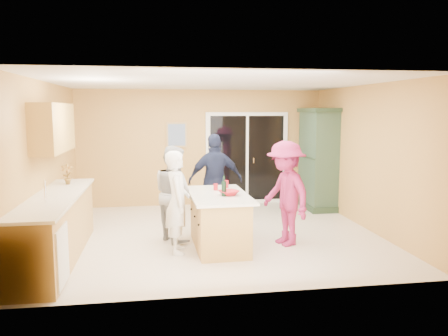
{
  "coord_description": "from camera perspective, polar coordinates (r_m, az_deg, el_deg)",
  "views": [
    {
      "loc": [
        -0.99,
        -7.3,
        2.14
      ],
      "look_at": [
        0.15,
        0.1,
        1.15
      ],
      "focal_mm": 35.0,
      "sensor_mm": 36.0,
      "label": 1
    }
  ],
  "objects": [
    {
      "name": "woman_grey",
      "position": [
        7.24,
        -6.52,
        -3.29
      ],
      "size": [
        0.87,
        0.95,
        1.58
      ],
      "primitive_type": "imported",
      "rotation": [
        0.0,
        0.0,
        2.01
      ],
      "color": "#9E9EA0",
      "rests_on": "floor"
    },
    {
      "name": "wall_right",
      "position": [
        8.25,
        18.27,
        1.3
      ],
      "size": [
        0.1,
        5.0,
        2.6
      ],
      "primitive_type": "cube",
      "color": "#EAB660",
      "rests_on": "ground"
    },
    {
      "name": "wine_bottle",
      "position": [
        6.59,
        -0.01,
        -2.66
      ],
      "size": [
        0.07,
        0.07,
        0.31
      ],
      "rotation": [
        0.0,
        0.0,
        -0.13
      ],
      "color": "black",
      "rests_on": "kitchen_island"
    },
    {
      "name": "serving_bowl",
      "position": [
        6.69,
        0.62,
        -3.25
      ],
      "size": [
        0.39,
        0.39,
        0.07
      ],
      "primitive_type": "imported",
      "rotation": [
        0.0,
        0.0,
        0.41
      ],
      "color": "#A6121C",
      "rests_on": "kitchen_island"
    },
    {
      "name": "woman_white",
      "position": [
        6.6,
        -6.12,
        -4.44
      ],
      "size": [
        0.37,
        0.57,
        1.55
      ],
      "primitive_type": "imported",
      "rotation": [
        0.0,
        0.0,
        1.57
      ],
      "color": "white",
      "rests_on": "floor"
    },
    {
      "name": "wall_front",
      "position": [
        4.97,
        2.87,
        -2.2
      ],
      "size": [
        5.5,
        0.1,
        2.6
      ],
      "primitive_type": "cube",
      "color": "#EAB660",
      "rests_on": "ground"
    },
    {
      "name": "sliding_door",
      "position": [
        10.04,
        3.02,
        1.28
      ],
      "size": [
        1.9,
        0.07,
        2.1
      ],
      "color": "white",
      "rests_on": "floor"
    },
    {
      "name": "wall_left",
      "position": [
        7.55,
        -22.17,
        0.59
      ],
      "size": [
        0.1,
        5.0,
        2.6
      ],
      "primitive_type": "cube",
      "color": "#EAB660",
      "rests_on": "ground"
    },
    {
      "name": "upper_cabinets",
      "position": [
        7.28,
        -21.41,
        4.93
      ],
      "size": [
        0.35,
        1.6,
        0.75
      ],
      "primitive_type": "cube",
      "color": "#BB8C48",
      "rests_on": "wall_left"
    },
    {
      "name": "floor",
      "position": [
        7.67,
        -1.0,
        -8.67
      ],
      "size": [
        5.5,
        5.5,
        0.0
      ],
      "primitive_type": "plane",
      "color": "beige",
      "rests_on": "ground"
    },
    {
      "name": "left_cabinet_run",
      "position": [
        6.63,
        -21.34,
        -7.65
      ],
      "size": [
        0.65,
        3.05,
        1.24
      ],
      "color": "#BB8C48",
      "rests_on": "floor"
    },
    {
      "name": "green_hutch",
      "position": [
        9.75,
        12.22,
        1.03
      ],
      "size": [
        0.63,
        1.19,
        2.19
      ],
      "color": "#213623",
      "rests_on": "floor"
    },
    {
      "name": "framed_picture",
      "position": [
        9.8,
        -6.2,
        4.33
      ],
      "size": [
        0.46,
        0.04,
        0.56
      ],
      "color": "tan",
      "rests_on": "wall_back"
    },
    {
      "name": "kitchen_island",
      "position": [
        6.89,
        -0.67,
        -7.1
      ],
      "size": [
        0.92,
        1.65,
        0.85
      ],
      "rotation": [
        0.0,
        0.0,
        0.03
      ],
      "color": "#BB8C48",
      "rests_on": "floor"
    },
    {
      "name": "woman_magenta",
      "position": [
        7.01,
        8.05,
        -3.3
      ],
      "size": [
        0.92,
        1.22,
        1.66
      ],
      "primitive_type": "imported",
      "rotation": [
        0.0,
        0.0,
        -1.25
      ],
      "color": "#94204B",
      "rests_on": "floor"
    },
    {
      "name": "tulip_vase",
      "position": [
        7.55,
        -19.82,
        -0.74
      ],
      "size": [
        0.18,
        0.12,
        0.34
      ],
      "primitive_type": "imported",
      "rotation": [
        0.0,
        0.0,
        0.01
      ],
      "color": "#B62912",
      "rests_on": "left_cabinet_run"
    },
    {
      "name": "wall_back",
      "position": [
        9.89,
        -2.99,
        2.65
      ],
      "size": [
        5.5,
        0.1,
        2.6
      ],
      "primitive_type": "cube",
      "color": "#EAB660",
      "rests_on": "ground"
    },
    {
      "name": "ceiling",
      "position": [
        7.38,
        -1.05,
        11.1
      ],
      "size": [
        5.5,
        5.0,
        0.1
      ],
      "primitive_type": "cube",
      "color": "silver",
      "rests_on": "wall_back"
    },
    {
      "name": "white_plate",
      "position": [
        6.87,
        -0.03,
        -3.2
      ],
      "size": [
        0.21,
        0.21,
        0.01
      ],
      "primitive_type": "cylinder",
      "rotation": [
        0.0,
        0.0,
        -0.04
      ],
      "color": "white",
      "rests_on": "kitchen_island"
    },
    {
      "name": "tumbler_near",
      "position": [
        7.09,
        -1.1,
        -2.5
      ],
      "size": [
        0.09,
        0.09,
        0.1
      ],
      "primitive_type": "cylinder",
      "rotation": [
        0.0,
        0.0,
        0.3
      ],
      "color": "#A6121C",
      "rests_on": "kitchen_island"
    },
    {
      "name": "woman_navy",
      "position": [
        8.0,
        -1.12,
        -1.67
      ],
      "size": [
        1.04,
        0.49,
        1.72
      ],
      "primitive_type": "imported",
      "rotation": [
        0.0,
        0.0,
        3.22
      ],
      "color": "#1B233B",
      "rests_on": "floor"
    },
    {
      "name": "tumbler_far",
      "position": [
        7.3,
        0.26,
        -2.12
      ],
      "size": [
        0.11,
        0.11,
        0.12
      ],
      "primitive_type": "cylinder",
      "rotation": [
        0.0,
        0.0,
        -0.29
      ],
      "color": "#A6121C",
      "rests_on": "kitchen_island"
    }
  ]
}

